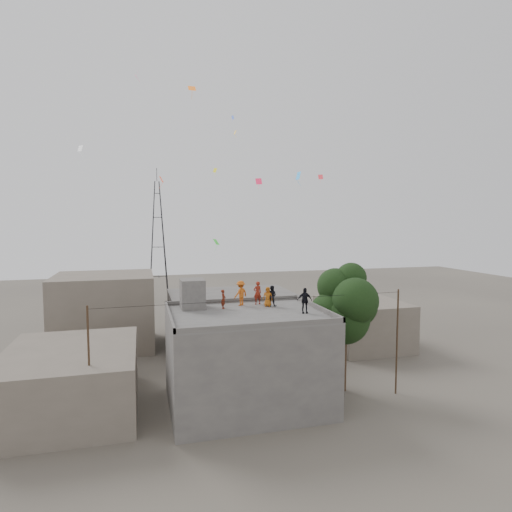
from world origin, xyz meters
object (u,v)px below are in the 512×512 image
Objects in this scene: stair_head_box at (192,294)px; transmission_tower at (158,241)px; person_red_adult at (257,293)px; person_dark_adult at (305,300)px; tree at (346,306)px.

transmission_tower is at bearing 91.23° from stair_head_box.
person_red_adult is 1.00× the size of person_dark_adult.
tree is 5.48× the size of person_dark_adult.
tree is 0.45× the size of transmission_tower.
tree reaches higher than stair_head_box.
stair_head_box is 0.22× the size of tree.
transmission_tower reaches higher than tree.
person_dark_adult is (6.84, -3.50, -0.17)m from stair_head_box.
tree is 5.49× the size of person_red_adult.
stair_head_box is 4.68m from person_red_adult.
person_dark_adult is at bearing -27.11° from stair_head_box.
tree reaches higher than person_red_adult.
tree is 41.12m from transmission_tower.
person_dark_adult reaches higher than person_red_adult.
transmission_tower is 41.66m from person_dark_adult.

